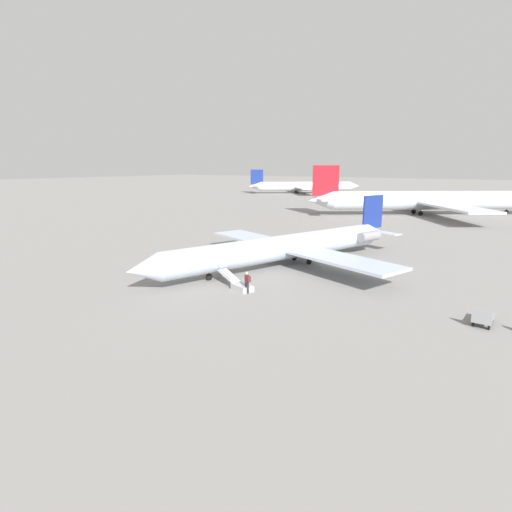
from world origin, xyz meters
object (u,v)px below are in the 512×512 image
airplane_far_right (435,200)px  boarding_stairs (239,285)px  airplane_far_center (303,186)px  luggage_cart (483,318)px  airplane_main (290,246)px  passenger (247,281)px

airplane_far_right → boarding_stairs: 63.56m
airplane_far_center → luggage_cart: 124.03m
luggage_cart → airplane_main: bearing=-108.6°
airplane_main → airplane_far_right: 53.99m
airplane_far_right → boarding_stairs: bearing=-128.4°
airplane_far_right → passenger: (63.92, -2.09, -1.96)m
airplane_far_center → luggage_cart: bearing=-96.4°
airplane_far_center → airplane_far_right: bearing=-78.7°
airplane_far_center → airplane_main: bearing=-102.4°
airplane_main → luggage_cart: bearing=88.0°
airplane_far_center → luggage_cart: (104.56, 66.68, -2.06)m
airplane_main → passenger: (10.08, 1.79, -0.93)m
airplane_main → passenger: airplane_main is taller
airplane_far_right → airplane_main: bearing=-129.6°
airplane_far_right → passenger: airplane_far_right is taller
airplane_main → airplane_far_center: 109.09m
airplane_far_center → passenger: 118.95m
airplane_main → passenger: 10.28m
airplane_main → airplane_far_right: size_ratio=0.68×
boarding_stairs → passenger: 1.39m
airplane_far_center → passenger: size_ratio=19.87×
airplane_far_right → boarding_stairs: (63.42, -3.22, -2.59)m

